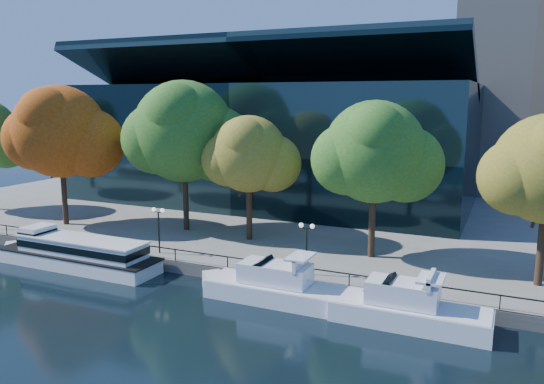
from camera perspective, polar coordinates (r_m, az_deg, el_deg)
The scene contains 13 objects.
ground at distance 43.22m, azimuth -12.80°, elevation -9.63°, with size 160.00×160.00×0.00m, color black.
promenade at distance 74.26m, azimuth 4.38°, elevation -0.70°, with size 90.00×67.08×1.00m.
railing at distance 45.11m, azimuth -10.39°, elevation -6.11°, with size 88.20×0.08×0.99m.
convention_building at distance 70.45m, azimuth 0.10°, elevation 5.32°, with size 50.00×24.57×21.43m.
tour_boat at distance 48.97m, azimuth -20.52°, elevation -6.01°, with size 16.82×3.75×3.19m.
cruiser_near at distance 38.55m, azimuth 0.44°, elevation -10.06°, with size 12.49×3.22×3.62m.
cruiser_far at distance 35.81m, azimuth 13.86°, elevation -11.93°, with size 11.21×3.11×3.66m.
tree_1 at distance 59.75m, azimuth -21.75°, elevation 5.85°, with size 12.06×9.89×14.74m.
tree_2 at distance 53.80m, azimuth -9.32°, elevation 6.21°, with size 12.70×10.42×15.17m.
tree_3 at distance 49.56m, azimuth -2.39°, elevation 3.91°, with size 9.02×7.40×11.84m.
tree_4 at distance 44.66m, azimuth 11.15°, elevation 4.01°, with size 10.66×8.74×13.26m.
lamp_1 at distance 47.01m, azimuth -12.12°, elevation -2.94°, with size 1.26×0.36×4.03m.
lamp_2 at distance 40.52m, azimuth 3.74°, elevation -4.83°, with size 1.26×0.36×4.03m.
Camera 1 is at (25.04, -32.13, 14.45)m, focal length 35.00 mm.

